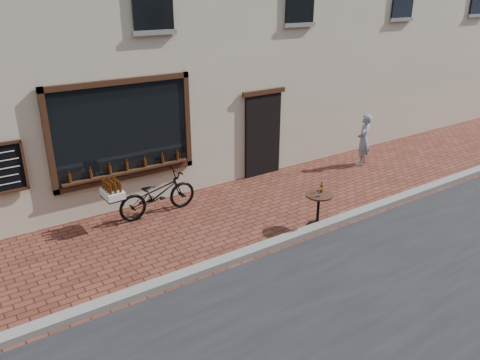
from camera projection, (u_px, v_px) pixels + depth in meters
ground at (289, 247)px, 9.18m from camera, size 90.00×90.00×0.00m
kerb at (283, 240)px, 9.31m from camera, size 90.00×0.25×0.12m
cargo_bicycle at (156, 194)px, 10.36m from camera, size 2.13×0.69×1.03m
bistro_table at (319, 203)px, 9.80m from camera, size 0.58×0.58×0.99m
pedestrian at (364, 140)px, 13.23m from camera, size 0.64×0.56×1.48m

